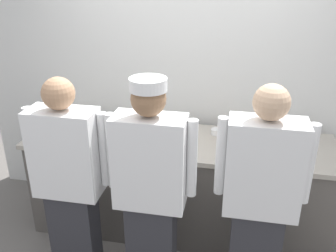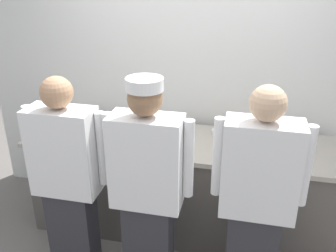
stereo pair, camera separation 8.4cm
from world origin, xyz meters
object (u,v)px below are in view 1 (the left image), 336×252
at_px(chef_far_right, 260,200).
at_px(deli_cup, 141,142).
at_px(chef_near_left, 70,183).
at_px(sheet_tray, 269,147).
at_px(chef_center, 151,191).
at_px(ramekin_orange_sauce, 217,131).
at_px(mixing_bowl_steel, 126,131).
at_px(squeeze_bottle_primary, 227,129).
at_px(plate_stack_front, 180,132).
at_px(ramekin_yellow_sauce, 306,147).
at_px(chefs_knife, 65,136).

bearing_deg(chef_far_right, deli_cup, 149.65).
distance_m(chef_near_left, sheet_tray, 1.62).
xyz_separation_m(chef_near_left, chef_center, (0.61, -0.03, 0.03)).
relative_size(ramekin_orange_sauce, deli_cup, 1.15).
distance_m(mixing_bowl_steel, sheet_tray, 1.23).
distance_m(chef_far_right, squeeze_bottle_primary, 0.90).
bearing_deg(squeeze_bottle_primary, mixing_bowl_steel, -171.23).
bearing_deg(mixing_bowl_steel, plate_stack_front, 15.92).
height_order(squeeze_bottle_primary, ramekin_orange_sauce, squeeze_bottle_primary).
relative_size(chef_near_left, mixing_bowl_steel, 5.09).
xyz_separation_m(ramekin_orange_sauce, ramekin_yellow_sauce, (0.75, -0.17, -0.00)).
relative_size(chef_near_left, chefs_knife, 6.08).
bearing_deg(sheet_tray, mixing_bowl_steel, -179.54).
bearing_deg(plate_stack_front, chef_far_right, -51.36).
relative_size(chef_center, squeeze_bottle_primary, 9.34).
bearing_deg(ramekin_yellow_sauce, mixing_bowl_steel, -178.32).
bearing_deg(ramekin_yellow_sauce, chefs_knife, -176.03).
relative_size(chef_center, chef_far_right, 1.01).
xyz_separation_m(chef_near_left, chef_far_right, (1.34, 0.02, 0.01)).
relative_size(chef_near_left, chef_far_right, 0.98).
bearing_deg(deli_cup, chef_far_right, -30.35).
distance_m(sheet_tray, deli_cup, 1.07).
relative_size(chef_far_right, plate_stack_front, 8.30).
bearing_deg(chef_center, mixing_bowl_steel, 117.86).
height_order(sheet_tray, squeeze_bottle_primary, squeeze_bottle_primary).
bearing_deg(mixing_bowl_steel, chef_center, -62.14).
xyz_separation_m(plate_stack_front, mixing_bowl_steel, (-0.46, -0.13, 0.02)).
bearing_deg(squeeze_bottle_primary, ramekin_orange_sauce, 141.54).
distance_m(chef_far_right, ramekin_yellow_sauce, 0.86).
height_order(chef_far_right, deli_cup, chef_far_right).
bearing_deg(sheet_tray, squeeze_bottle_primary, 160.24).
distance_m(chef_center, mixing_bowl_steel, 0.88).
bearing_deg(plate_stack_front, mixing_bowl_steel, -164.08).
bearing_deg(plate_stack_front, deli_cup, -134.77).
height_order(deli_cup, chefs_knife, deli_cup).
bearing_deg(chef_far_right, squeeze_bottle_primary, 106.90).
distance_m(sheet_tray, chefs_knife, 1.78).
xyz_separation_m(plate_stack_front, squeeze_bottle_primary, (0.42, 0.00, 0.06)).
distance_m(ramekin_orange_sauce, chefs_knife, 1.36).
bearing_deg(chef_near_left, mixing_bowl_steel, 74.93).
bearing_deg(plate_stack_front, ramekin_yellow_sauce, -4.58).
bearing_deg(deli_cup, chefs_knife, 175.50).
xyz_separation_m(ramekin_yellow_sauce, deli_cup, (-1.36, -0.20, 0.02)).
bearing_deg(ramekin_orange_sauce, squeeze_bottle_primary, -38.46).
relative_size(plate_stack_front, sheet_tray, 0.51).
xyz_separation_m(mixing_bowl_steel, sheet_tray, (1.23, 0.01, -0.04)).
bearing_deg(ramekin_yellow_sauce, chef_far_right, -117.19).
relative_size(ramekin_yellow_sauce, deli_cup, 1.03).
bearing_deg(chef_center, ramekin_yellow_sauce, 36.14).
xyz_separation_m(chef_far_right, sheet_tray, (0.09, 0.73, 0.04)).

